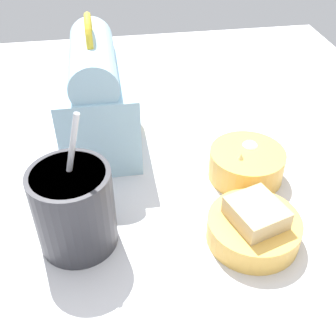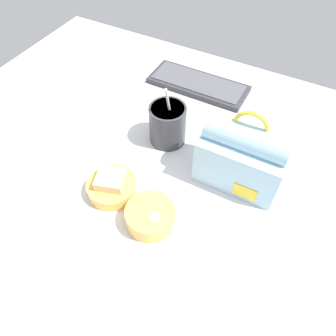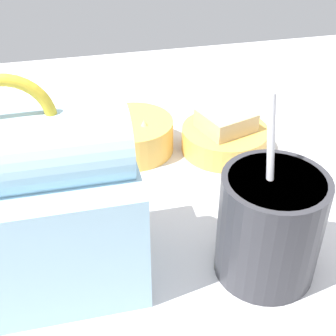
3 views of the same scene
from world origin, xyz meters
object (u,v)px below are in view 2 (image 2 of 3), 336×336
lunch_bag (243,156)px  bento_bowl_sandwich (112,186)px  soup_cup (168,124)px  bento_bowl_snacks (150,216)px  keyboard (198,84)px

lunch_bag → bento_bowl_sandwich: 32.96cm
lunch_bag → soup_cup: (-22.68, 3.80, -2.67)cm
lunch_bag → soup_cup: bearing=170.5°
soup_cup → bento_bowl_snacks: 27.60cm
soup_cup → bento_bowl_snacks: (9.32, -25.75, -3.48)cm
lunch_bag → bento_bowl_sandwich: size_ratio=1.82×
bento_bowl_snacks → bento_bowl_sandwich: bearing=167.1°
lunch_bag → bento_bowl_sandwich: bearing=-143.9°
keyboard → bento_bowl_snacks: bento_bowl_snacks is taller
soup_cup → keyboard: bearing=95.6°
keyboard → lunch_bag: (25.24, -30.11, 7.66)cm
soup_cup → bento_bowl_snacks: bearing=-70.1°
bento_bowl_sandwich → keyboard: bearing=89.0°
keyboard → bento_bowl_sandwich: (-0.90, -49.14, 1.27)cm
lunch_bag → bento_bowl_snacks: lunch_bag is taller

